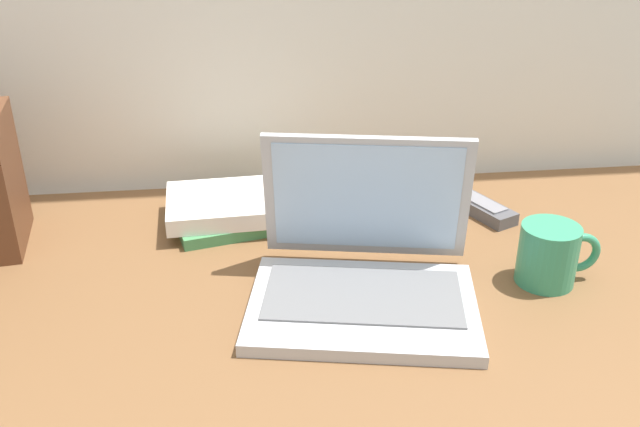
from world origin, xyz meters
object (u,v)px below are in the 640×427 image
(laptop, at_px, (364,267))
(book_stack, at_px, (230,209))
(coffee_mug, at_px, (550,254))
(remote_control_near, at_px, (476,205))

(laptop, xyz_separation_m, book_stack, (-0.19, 0.25, -0.02))
(coffee_mug, relative_size, book_stack, 0.56)
(laptop, relative_size, coffee_mug, 2.85)
(coffee_mug, relative_size, remote_control_near, 0.74)
(coffee_mug, bearing_deg, book_stack, 151.60)
(coffee_mug, xyz_separation_m, remote_control_near, (-0.03, 0.24, -0.03))
(laptop, height_order, coffee_mug, laptop)
(coffee_mug, height_order, remote_control_near, coffee_mug)
(remote_control_near, bearing_deg, laptop, -135.05)
(coffee_mug, height_order, book_stack, coffee_mug)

